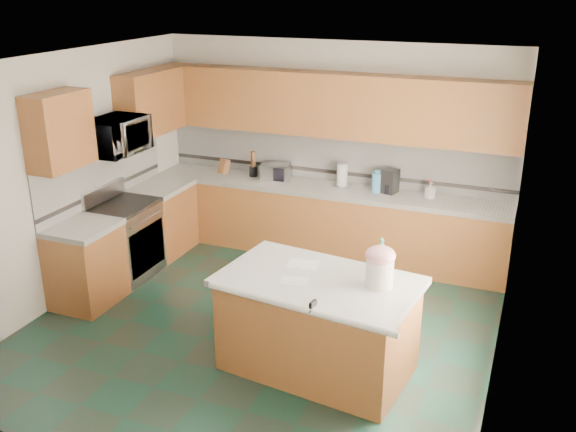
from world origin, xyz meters
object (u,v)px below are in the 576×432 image
at_px(treat_jar, 380,273).
at_px(coffee_maker, 390,181).
at_px(knife_block, 224,166).
at_px(island_top, 318,282).
at_px(toaster_oven, 276,172).
at_px(soap_bottle_island, 381,256).
at_px(island_base, 318,327).

xyz_separation_m(treat_jar, coffee_maker, (-0.51, 2.54, 0.02)).
distance_m(knife_block, coffee_maker, 2.27).
distance_m(island_top, knife_block, 3.42).
bearing_deg(toaster_oven, soap_bottle_island, -60.82).
distance_m(island_base, knife_block, 3.47).
relative_size(treat_jar, coffee_maker, 0.85).
relative_size(treat_jar, toaster_oven, 0.67).
bearing_deg(soap_bottle_island, toaster_oven, 107.96).
bearing_deg(toaster_oven, island_top, -71.97).
height_order(treat_jar, knife_block, treat_jar).
distance_m(island_base, coffee_maker, 2.68).
relative_size(island_base, soap_bottle_island, 5.03).
distance_m(treat_jar, coffee_maker, 2.59).
height_order(knife_block, toaster_oven, toaster_oven).
relative_size(island_top, knife_block, 8.76).
relative_size(treat_jar, knife_block, 1.26).
relative_size(soap_bottle_island, coffee_maker, 1.10).
distance_m(island_top, toaster_oven, 2.98).
xyz_separation_m(toaster_oven, coffee_maker, (1.51, 0.03, 0.04)).
bearing_deg(island_top, coffee_maker, 96.93).
height_order(treat_jar, soap_bottle_island, soap_bottle_island).
bearing_deg(island_base, toaster_oven, 127.48).
relative_size(soap_bottle_island, knife_block, 1.64).
relative_size(island_base, island_top, 0.94).
height_order(island_base, toaster_oven, toaster_oven).
bearing_deg(knife_block, island_base, -30.45).
distance_m(island_base, soap_bottle_island, 0.87).
relative_size(island_top, treat_jar, 6.95).
bearing_deg(knife_block, soap_bottle_island, -21.08).
distance_m(soap_bottle_island, knife_block, 3.53).
xyz_separation_m(soap_bottle_island, toaster_oven, (-1.97, 2.24, -0.06)).
xyz_separation_m(island_base, island_top, (0.00, 0.00, 0.46)).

